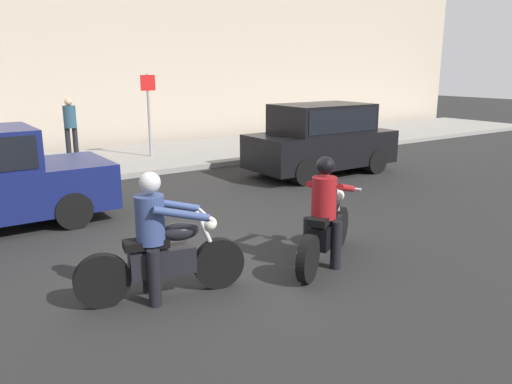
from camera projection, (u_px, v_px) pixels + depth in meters
name	position (u px, v px, depth m)	size (l,w,h in m)	color
ground_plane	(198.00, 260.00, 7.33)	(80.00, 80.00, 0.00)	black
sidewalk_slab	(57.00, 167.00, 13.71)	(40.00, 4.40, 0.14)	gray
motorcycle_with_rider_crimson	(325.00, 220.00, 7.06)	(1.86, 1.18, 1.54)	black
motorcycle_with_rider_denim_blue	(160.00, 247.00, 6.00)	(2.03, 0.79, 1.55)	black
parked_hatchback_black	(322.00, 138.00, 12.99)	(3.90, 1.76, 1.80)	black
street_sign_post	(149.00, 107.00, 14.66)	(0.44, 0.08, 2.38)	gray
pedestrian_bystander	(70.00, 124.00, 14.04)	(0.34, 0.34, 1.74)	black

